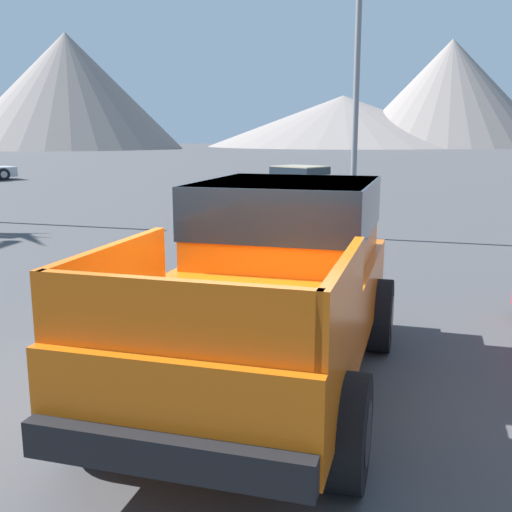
% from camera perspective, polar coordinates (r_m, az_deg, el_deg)
% --- Properties ---
extents(ground_plane, '(320.00, 320.00, 0.00)m').
position_cam_1_polar(ground_plane, '(6.03, -1.70, -13.04)').
color(ground_plane, '#424244').
extents(orange_pickup_truck, '(3.55, 5.28, 2.01)m').
position_cam_1_polar(orange_pickup_truck, '(6.09, 1.80, -1.53)').
color(orange_pickup_truck, orange).
rests_on(orange_pickup_truck, ground_plane).
extents(parked_car_tan, '(4.32, 4.59, 1.23)m').
position_cam_1_polar(parked_car_tan, '(24.82, 4.04, 7.17)').
color(parked_car_tan, tan).
rests_on(parked_car_tan, ground_plane).
extents(street_lamp_post, '(0.90, 0.24, 7.99)m').
position_cam_1_polar(street_lamp_post, '(14.86, 9.70, 20.17)').
color(street_lamp_post, slate).
rests_on(street_lamp_post, ground_plane).
extents(distant_mountain_range, '(155.97, 73.82, 20.65)m').
position_cam_1_polar(distant_mountain_range, '(123.80, -8.43, 13.82)').
color(distant_mountain_range, gray).
rests_on(distant_mountain_range, ground_plane).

